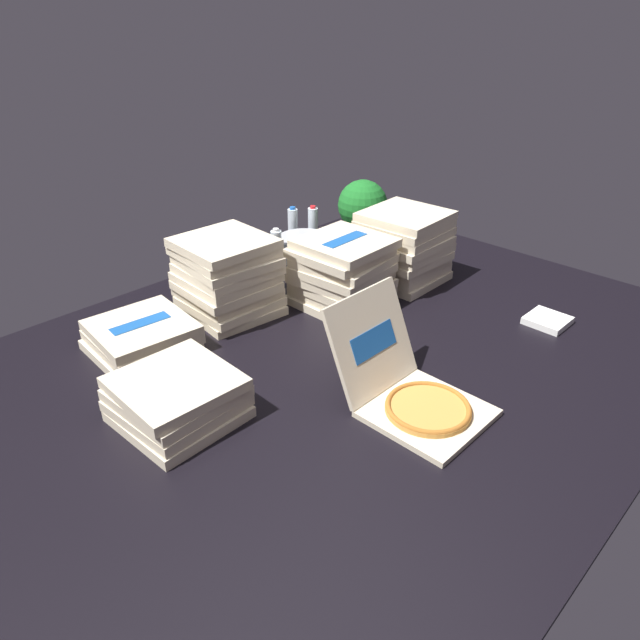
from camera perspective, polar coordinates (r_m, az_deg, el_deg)
ground_plane at (r=2.51m, az=2.09°, el=-3.55°), size 3.20×2.40×0.02m
open_pizza_box at (r=2.18m, az=8.95°, el=-6.80°), size 0.39×0.56×0.39m
pizza_stack_right_near at (r=2.16m, az=-13.85°, el=-7.47°), size 0.41×0.42×0.17m
pizza_stack_center_near at (r=3.13m, az=8.19°, el=7.14°), size 0.42×0.42×0.38m
pizza_stack_left_mid at (r=2.79m, az=-9.09°, el=4.24°), size 0.44×0.45×0.38m
pizza_stack_left_far at (r=2.62m, az=-17.13°, el=-1.59°), size 0.44×0.43×0.13m
pizza_stack_right_mid at (r=2.85m, az=2.18°, el=4.73°), size 0.44×0.44×0.34m
ice_bucket at (r=3.43m, az=-1.57°, el=7.15°), size 0.31×0.31×0.12m
water_bottle_0 at (r=3.30m, az=-4.30°, el=7.01°), size 0.06×0.06×0.23m
water_bottle_1 at (r=3.22m, az=2.46°, el=6.50°), size 0.06×0.06×0.23m
water_bottle_2 at (r=3.67m, az=-0.70°, el=9.38°), size 0.06×0.06×0.23m
water_bottle_3 at (r=3.65m, az=-2.68°, el=9.27°), size 0.06×0.06×0.23m
water_bottle_4 at (r=3.19m, az=-0.42°, el=6.35°), size 0.06×0.06×0.23m
potted_plant at (r=3.60m, az=4.20°, el=10.77°), size 0.30×0.30×0.40m
napkin_pile at (r=2.93m, az=21.45°, el=-0.04°), size 0.18×0.18×0.03m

